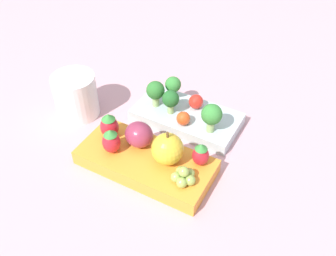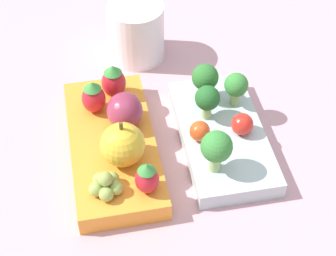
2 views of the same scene
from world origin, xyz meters
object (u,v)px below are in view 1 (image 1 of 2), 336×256
object	(u,v)px
strawberry_2	(111,141)
plum	(139,135)
cherry_tomato_1	(183,118)
strawberry_0	(109,126)
cherry_tomato_0	(195,101)
strawberry_1	(201,154)
broccoli_floret_0	(171,100)
apple	(167,149)
bento_box_savoury	(187,117)
broccoli_floret_1	(155,91)
bento_box_fruit	(147,162)
broccoli_floret_3	(212,115)
grape_cluster	(184,176)
drinking_cup	(76,96)
broccoli_floret_2	(173,85)

from	to	relation	value
strawberry_2	plum	distance (m)	0.05
cherry_tomato_1	strawberry_0	size ratio (longest dim) A/B	0.52
cherry_tomato_0	strawberry_1	bearing A→B (deg)	-55.81
broccoli_floret_0	apple	distance (m)	0.12
plum	strawberry_0	bearing A→B (deg)	-167.59
cherry_tomato_0	bento_box_savoury	bearing A→B (deg)	-100.70
cherry_tomato_0	strawberry_1	world-z (taller)	strawberry_1
broccoli_floret_1	plum	world-z (taller)	broccoli_floret_1
broccoli_floret_1	plum	bearing A→B (deg)	-68.57
apple	strawberry_0	distance (m)	0.11
bento_box_savoury	bento_box_fruit	world-z (taller)	bento_box_fruit
broccoli_floret_3	cherry_tomato_1	distance (m)	0.05
apple	strawberry_1	size ratio (longest dim) A/B	1.47
cherry_tomato_0	plum	distance (m)	0.14
plum	bento_box_savoury	bearing A→B (deg)	80.71
strawberry_1	strawberry_2	distance (m)	0.14
bento_box_savoury	cherry_tomato_1	bearing A→B (deg)	-69.58
strawberry_0	grape_cluster	distance (m)	0.16
bento_box_fruit	plum	bearing A→B (deg)	147.41
drinking_cup	grape_cluster	bearing A→B (deg)	-10.24
bento_box_savoury	broccoli_floret_1	bearing A→B (deg)	-166.44
cherry_tomato_1	drinking_cup	xyz separation A→B (m)	(-0.20, -0.06, 0.01)
broccoli_floret_0	strawberry_1	world-z (taller)	broccoli_floret_0
bento_box_fruit	cherry_tomato_0	bearing A→B (deg)	91.36
apple	strawberry_2	distance (m)	0.09
bento_box_savoury	grape_cluster	distance (m)	0.17
bento_box_savoury	strawberry_2	size ratio (longest dim) A/B	4.45
strawberry_1	strawberry_2	world-z (taller)	strawberry_2
bento_box_fruit	grape_cluster	distance (m)	0.08
cherry_tomato_1	bento_box_savoury	bearing A→B (deg)	110.42
broccoli_floret_2	cherry_tomato_1	distance (m)	0.08
bento_box_savoury	grape_cluster	world-z (taller)	grape_cluster
broccoli_floret_3	strawberry_0	distance (m)	0.17
broccoli_floret_1	broccoli_floret_2	distance (m)	0.04
broccoli_floret_1	cherry_tomato_1	xyz separation A→B (m)	(0.07, -0.02, -0.02)
strawberry_1	drinking_cup	xyz separation A→B (m)	(-0.27, 0.00, -0.00)
broccoli_floret_2	broccoli_floret_0	bearing A→B (deg)	-61.81
cherry_tomato_0	bento_box_fruit	bearing A→B (deg)	-88.64
broccoli_floret_2	cherry_tomato_1	bearing A→B (deg)	-42.90
bento_box_savoury	strawberry_0	size ratio (longest dim) A/B	4.25
bento_box_savoury	strawberry_2	distance (m)	0.17
bento_box_fruit	broccoli_floret_2	size ratio (longest dim) A/B	4.96
broccoli_floret_0	strawberry_2	bearing A→B (deg)	-99.00
drinking_cup	broccoli_floret_1	bearing A→B (deg)	32.56
cherry_tomato_0	strawberry_0	size ratio (longest dim) A/B	0.57
bento_box_savoury	broccoli_floret_1	xyz separation A→B (m)	(-0.06, -0.01, 0.04)
apple	grape_cluster	world-z (taller)	apple
broccoli_floret_0	grape_cluster	xyz separation A→B (m)	(0.11, -0.13, -0.02)
apple	drinking_cup	distance (m)	0.23
broccoli_floret_3	plum	world-z (taller)	broccoli_floret_3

